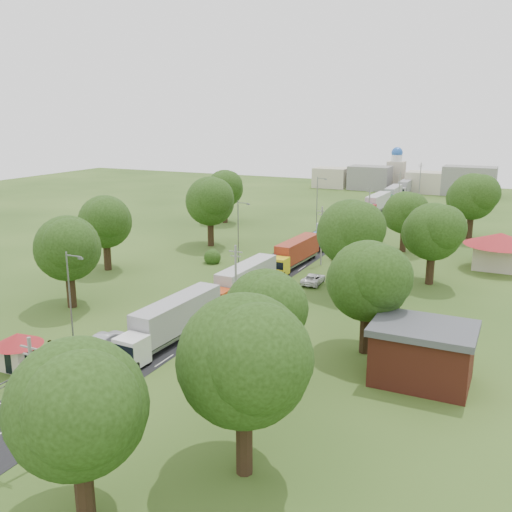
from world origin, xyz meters
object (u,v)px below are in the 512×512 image
Objects in this scene: guard_booth at (19,347)px; car_lane_front at (100,359)px; truck_0 at (172,321)px; boom_barrier at (70,372)px; info_sign at (346,229)px; car_lane_mid at (108,341)px; pedestrian_near at (50,367)px.

car_lane_front is at bearing 29.23° from guard_booth.
truck_0 is at bearing 51.54° from guard_booth.
car_lane_front is at bearing 84.11° from boom_barrier.
guard_booth reaches higher than car_lane_front.
info_sign reaches higher than guard_booth.
truck_0 reaches higher than car_lane_mid.
car_lane_mid is at bearing -55.49° from car_lane_front.
boom_barrier is 7.19m from car_lane_mid.
guard_booth is 7.25m from car_lane_front.
boom_barrier is 60.39m from info_sign.
truck_0 is at bearing -94.07° from info_sign.
info_sign reaches higher than pedestrian_near.
car_lane_mid reaches higher than boom_barrier.
truck_0 is at bearing -104.35° from car_lane_front.
guard_booth is 1.07× the size of info_sign.
car_lane_mid is (4.20, 7.00, -1.34)m from guard_booth.
info_sign is (6.56, 60.00, 2.11)m from boom_barrier.
info_sign is at bearing 83.76° from boom_barrier.
car_lane_mid is at bearing -98.79° from info_sign.
car_lane_front is at bearing -109.34° from truck_0.
boom_barrier is 11.73m from truck_0.
guard_booth reaches higher than car_lane_mid.
boom_barrier is 0.60× the size of truck_0.
pedestrian_near is at bearing -114.76° from truck_0.
pedestrian_near is (-8.70, -60.10, -2.08)m from info_sign.
pedestrian_near is (-0.50, -7.10, 0.10)m from car_lane_mid.
car_lane_front is (-2.73, -7.77, -1.52)m from truck_0.
pedestrian_near is (-5.23, -11.33, -1.32)m from truck_0.
info_sign is 0.96× the size of car_lane_front.
info_sign is at bearing -91.27° from car_lane_front.
car_lane_front is 4.36m from pedestrian_near.
car_lane_mid is at bearing 103.21° from boom_barrier.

